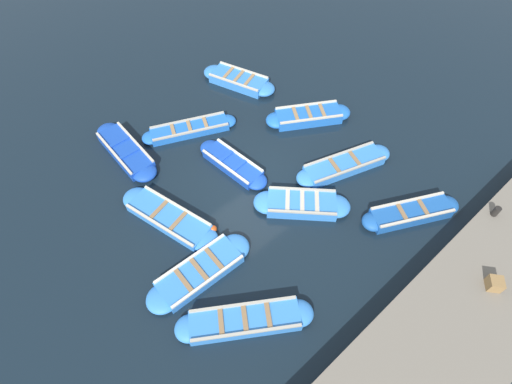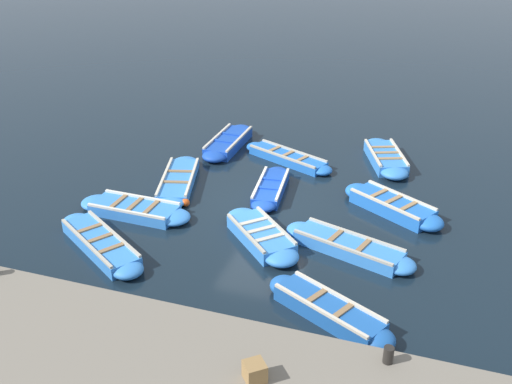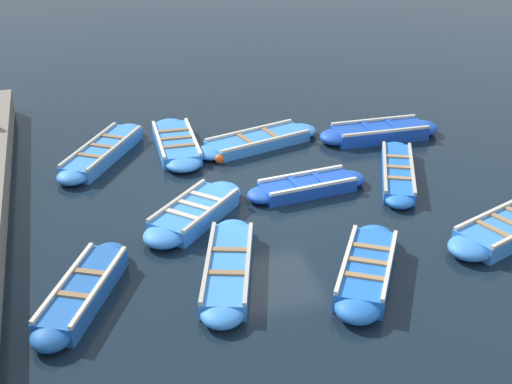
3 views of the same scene
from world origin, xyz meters
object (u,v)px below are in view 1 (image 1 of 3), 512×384
(boat_drifting, at_px, (190,129))
(boat_tucked, at_px, (302,204))
(buoy_orange_near, at_px, (144,176))
(buoy_yellow_far, at_px, (213,229))
(boat_outer_right, at_px, (308,116))
(boat_centre, at_px, (200,272))
(boat_near_quay, at_px, (411,213))
(boat_mid_row, at_px, (233,164))
(boat_bow_out, at_px, (344,165))
(boat_broadside, at_px, (126,151))
(boat_alongside, at_px, (169,218))
(boat_inner_gap, at_px, (239,80))
(boat_far_corner, at_px, (245,321))
(bollard_north, at_px, (496,211))
(wooden_crate, at_px, (495,284))

(boat_drifting, bearing_deg, boat_tucked, -172.10)
(buoy_orange_near, relative_size, buoy_yellow_far, 1.04)
(boat_outer_right, bearing_deg, boat_drifting, 57.11)
(boat_tucked, bearing_deg, boat_centre, 86.09)
(boat_near_quay, xyz_separation_m, buoy_orange_near, (7.24, 5.83, -0.07))
(boat_mid_row, xyz_separation_m, buoy_yellow_far, (-1.71, 2.22, -0.03))
(boat_bow_out, bearing_deg, buoy_yellow_far, 79.01)
(boat_bow_out, bearing_deg, boat_broadside, 44.04)
(boat_near_quay, distance_m, buoy_orange_near, 9.30)
(boat_drifting, distance_m, buoy_yellow_far, 4.70)
(boat_drifting, xyz_separation_m, boat_broadside, (0.61, 2.49, 0.03))
(boat_centre, distance_m, boat_alongside, 2.28)
(boat_alongside, bearing_deg, boat_near_quay, -130.04)
(boat_alongside, height_order, boat_bow_out, boat_bow_out)
(boat_tucked, height_order, boat_broadside, boat_tucked)
(boat_near_quay, relative_size, boat_tucked, 1.14)
(boat_near_quay, distance_m, boat_bow_out, 2.86)
(boat_inner_gap, xyz_separation_m, boat_bow_out, (-6.23, 0.18, -0.02))
(boat_centre, xyz_separation_m, buoy_yellow_far, (0.95, -1.23, -0.04))
(boat_drifting, height_order, boat_bow_out, boat_bow_out)
(boat_centre, xyz_separation_m, boat_tucked, (-0.28, -4.07, 0.03))
(boat_near_quay, bearing_deg, boat_far_corner, 82.13)
(bollard_north, bearing_deg, boat_bow_out, 18.59)
(boat_near_quay, height_order, buoy_yellow_far, boat_near_quay)
(boat_far_corner, relative_size, boat_tucked, 1.25)
(wooden_crate, bearing_deg, boat_broadside, 22.91)
(boat_mid_row, height_order, wooden_crate, wooden_crate)
(boat_near_quay, xyz_separation_m, boat_alongside, (5.17, 6.16, -0.05))
(boat_tucked, height_order, buoy_yellow_far, boat_tucked)
(bollard_north, bearing_deg, buoy_yellow_far, 49.98)
(boat_far_corner, height_order, boat_near_quay, boat_near_quay)
(boat_near_quay, bearing_deg, boat_outer_right, -7.87)
(boat_bow_out, distance_m, buoy_orange_near, 7.23)
(wooden_crate, bearing_deg, boat_alongside, 33.25)
(boat_inner_gap, bearing_deg, bollard_north, -172.68)
(boat_outer_right, bearing_deg, wooden_crate, 169.99)
(boat_far_corner, xyz_separation_m, boat_outer_right, (4.61, -7.24, 0.03))
(boat_drifting, height_order, wooden_crate, wooden_crate)
(boat_drifting, relative_size, wooden_crate, 9.88)
(boat_mid_row, relative_size, boat_drifting, 0.86)
(boat_far_corner, relative_size, boat_centre, 1.03)
(boat_broadside, bearing_deg, boat_tucked, -151.79)
(boat_alongside, bearing_deg, boat_outer_right, -87.23)
(boat_drifting, xyz_separation_m, boat_bow_out, (-5.23, -3.15, 0.02))
(boat_bow_out, xyz_separation_m, buoy_yellow_far, (1.02, 5.23, -0.05))
(boat_tucked, height_order, boat_alongside, boat_tucked)
(boat_inner_gap, bearing_deg, wooden_crate, 176.00)
(boat_far_corner, xyz_separation_m, bollard_north, (-2.74, -7.98, 0.74))
(boat_outer_right, relative_size, boat_bow_out, 0.88)
(boat_outer_right, height_order, boat_broadside, boat_outer_right)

